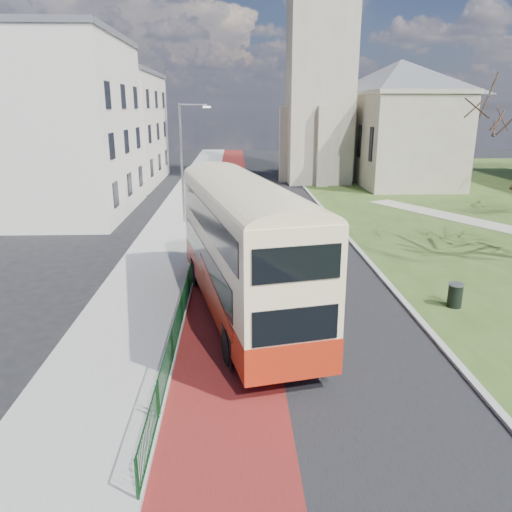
{
  "coord_description": "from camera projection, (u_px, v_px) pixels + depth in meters",
  "views": [
    {
      "loc": [
        -0.87,
        -16.49,
        7.88
      ],
      "look_at": [
        -0.06,
        3.11,
        2.0
      ],
      "focal_mm": 35.0,
      "sensor_mm": 36.0,
      "label": 1
    }
  ],
  "objects": [
    {
      "name": "streetlamp",
      "position": [
        184.0,
        157.0,
        33.81
      ],
      "size": [
        2.13,
        0.18,
        8.0
      ],
      "color": "gray",
      "rests_on": "pavement_west"
    },
    {
      "name": "road_carriageway",
      "position": [
        268.0,
        217.0,
        37.28
      ],
      "size": [
        9.0,
        120.0,
        0.01
      ],
      "primitive_type": "cube",
      "color": "black",
      "rests_on": "ground"
    },
    {
      "name": "ground",
      "position": [
        261.0,
        333.0,
        18.08
      ],
      "size": [
        160.0,
        160.0,
        0.0
      ],
      "primitive_type": "plane",
      "color": "black",
      "rests_on": "ground"
    },
    {
      "name": "gothic_church",
      "position": [
        365.0,
        53.0,
        51.17
      ],
      "size": [
        16.38,
        18.0,
        40.0
      ],
      "color": "gray",
      "rests_on": "ground"
    },
    {
      "name": "street_block_far",
      "position": [
        110.0,
        128.0,
        52.24
      ],
      "size": [
        10.3,
        16.3,
        11.5
      ],
      "color": "beige",
      "rests_on": "ground"
    },
    {
      "name": "bus",
      "position": [
        243.0,
        243.0,
        18.87
      ],
      "size": [
        5.42,
        12.63,
        5.14
      ],
      "rotation": [
        0.0,
        0.0,
        0.22
      ],
      "color": "#A7240F",
      "rests_on": "ground"
    },
    {
      "name": "litter_bin",
      "position": [
        455.0,
        295.0,
        20.25
      ],
      "size": [
        0.77,
        0.77,
        1.0
      ],
      "rotation": [
        0.0,
        0.0,
        -0.28
      ],
      "color": "black",
      "rests_on": "grass_green"
    },
    {
      "name": "kerb_west",
      "position": [
        207.0,
        216.0,
        37.08
      ],
      "size": [
        0.25,
        120.0,
        0.13
      ],
      "primitive_type": "cube",
      "color": "#999993",
      "rests_on": "ground"
    },
    {
      "name": "pedestrian_railing",
      "position": [
        189.0,
        283.0,
        21.63
      ],
      "size": [
        0.07,
        24.0,
        1.12
      ],
      "color": "#0E3E1A",
      "rests_on": "ground"
    },
    {
      "name": "kerb_east",
      "position": [
        324.0,
        210.0,
        39.35
      ],
      "size": [
        0.25,
        80.0,
        0.13
      ],
      "primitive_type": "cube",
      "color": "#999993",
      "rests_on": "ground"
    },
    {
      "name": "street_block_near",
      "position": [
        57.0,
        126.0,
        36.71
      ],
      "size": [
        10.3,
        14.3,
        13.0
      ],
      "color": "silver",
      "rests_on": "ground"
    },
    {
      "name": "bus_lane",
      "position": [
        231.0,
        217.0,
        37.17
      ],
      "size": [
        3.4,
        120.0,
        0.01
      ],
      "primitive_type": "cube",
      "color": "#591414",
      "rests_on": "ground"
    },
    {
      "name": "pavement_west",
      "position": [
        180.0,
        217.0,
        37.0
      ],
      "size": [
        4.0,
        120.0,
        0.12
      ],
      "primitive_type": "cube",
      "color": "gray",
      "rests_on": "ground"
    }
  ]
}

